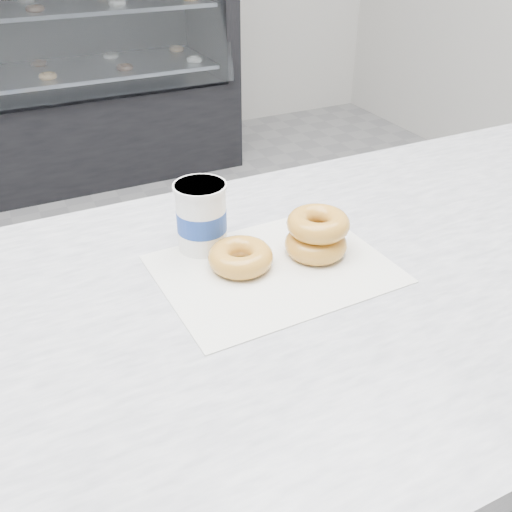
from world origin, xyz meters
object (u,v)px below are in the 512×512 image
Objects in this scene: display_case at (8,94)px; donut_stack at (317,234)px; donut_single at (241,257)px; coffee_cup at (201,216)px.

display_case is 2.70m from donut_stack.
donut_stack is at bearing -84.14° from display_case.
display_case is at bearing 95.86° from donut_stack.
donut_single is at bearing -86.76° from display_case.
donut_stack is (0.27, -2.65, 0.44)m from display_case.
donut_single is (0.15, -2.64, 0.43)m from display_case.
donut_single is 0.89× the size of coffee_cup.
display_case is 2.68m from donut_single.
display_case is 24.27× the size of donut_single.
coffee_cup is at bearing 147.79° from donut_stack.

